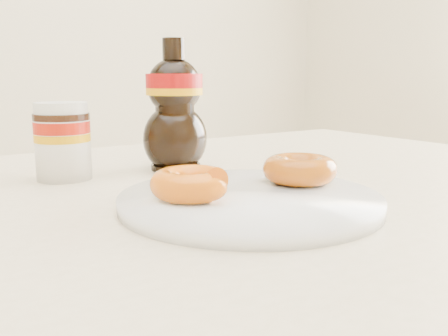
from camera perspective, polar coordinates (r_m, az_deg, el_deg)
dining_table at (r=0.60m, az=-6.59°, el=-11.47°), size 1.40×0.90×0.75m
plate at (r=0.54m, az=2.96°, el=-3.66°), size 0.28×0.28×0.01m
donut_bitten at (r=0.52m, az=-3.76°, el=-1.77°), size 0.09×0.09×0.03m
donut_whole at (r=0.60m, az=8.65°, el=-0.12°), size 0.10×0.10×0.03m
nutella_jar at (r=0.71m, az=-17.97°, el=3.27°), size 0.07×0.07×0.10m
syrup_bottle at (r=0.75m, az=-5.66°, el=7.16°), size 0.11×0.10×0.19m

